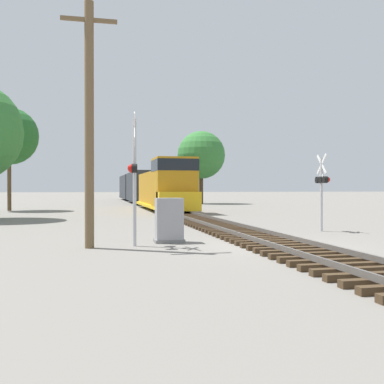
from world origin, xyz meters
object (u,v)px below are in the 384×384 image
(relay_cabinet, at_px, (169,221))
(tree_deep_background, at_px, (201,155))
(utility_pole, at_px, (89,121))
(tree_mid_background, at_px, (9,136))
(crossing_signal_near, at_px, (134,172))
(crossing_signal_far, at_px, (322,183))
(freight_train, at_px, (143,188))

(relay_cabinet, xyz_separation_m, tree_deep_background, (10.49, 38.38, 5.26))
(utility_pole, height_order, tree_mid_background, tree_mid_background)
(crossing_signal_near, distance_m, crossing_signal_far, 9.36)
(freight_train, bearing_deg, relay_cabinet, -94.81)
(relay_cabinet, xyz_separation_m, tree_mid_background, (-9.66, 24.97, 5.60))
(utility_pole, bearing_deg, freight_train, 81.42)
(crossing_signal_far, distance_m, tree_mid_background, 28.46)
(tree_mid_background, bearing_deg, relay_cabinet, -68.85)
(freight_train, relative_size, tree_deep_background, 5.46)
(crossing_signal_near, xyz_separation_m, utility_pole, (-1.45, -0.18, 1.63))
(crossing_signal_far, bearing_deg, freight_train, 9.01)
(crossing_signal_far, relative_size, tree_mid_background, 0.39)
(crossing_signal_near, distance_m, tree_mid_background, 27.31)
(crossing_signal_near, xyz_separation_m, crossing_signal_far, (8.74, 3.34, -0.33))
(relay_cabinet, bearing_deg, freight_train, 85.19)
(freight_train, bearing_deg, tree_deep_background, -9.50)
(crossing_signal_near, bearing_deg, crossing_signal_far, 116.49)
(freight_train, xyz_separation_m, tree_deep_background, (7.16, -1.20, 4.05))
(relay_cabinet, relative_size, tree_deep_background, 0.18)
(relay_cabinet, height_order, tree_mid_background, tree_mid_background)
(utility_pole, distance_m, tree_deep_background, 41.52)
(freight_train, bearing_deg, crossing_signal_near, -96.58)
(freight_train, xyz_separation_m, crossing_signal_near, (-4.65, -40.32, 0.50))
(crossing_signal_near, bearing_deg, freight_train, 178.99)
(crossing_signal_near, distance_m, relay_cabinet, 2.28)
(freight_train, distance_m, crossing_signal_near, 40.59)
(relay_cabinet, bearing_deg, crossing_signal_near, -150.73)
(tree_mid_background, bearing_deg, tree_deep_background, 33.64)
(relay_cabinet, height_order, utility_pole, utility_pole)
(freight_train, height_order, crossing_signal_near, crossing_signal_near)
(crossing_signal_near, height_order, relay_cabinet, crossing_signal_near)
(tree_deep_background, bearing_deg, crossing_signal_near, -106.80)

